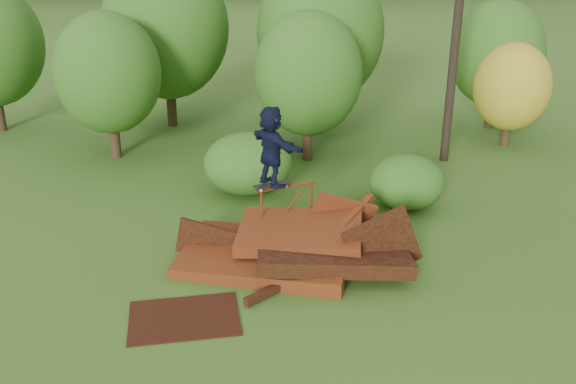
{
  "coord_description": "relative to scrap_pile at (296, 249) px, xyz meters",
  "views": [
    {
      "loc": [
        -1.56,
        -11.57,
        7.29
      ],
      "look_at": [
        -0.8,
        2.0,
        1.6
      ],
      "focal_mm": 40.0,
      "sensor_mm": 36.0,
      "label": 1
    }
  ],
  "objects": [
    {
      "name": "skater",
      "position": [
        -0.52,
        0.94,
        2.2
      ],
      "size": [
        1.44,
        1.78,
        1.9
      ],
      "primitive_type": "imported",
      "rotation": [
        0.0,
        0.0,
        2.16
      ],
      "color": "black",
      "rests_on": "skateboard"
    },
    {
      "name": "shrub_left",
      "position": [
        -1.11,
        4.41,
        0.51
      ],
      "size": [
        2.57,
        2.37,
        1.78
      ],
      "primitive_type": "ellipsoid",
      "color": "#205717",
      "rests_on": "ground"
    },
    {
      "name": "tree_1",
      "position": [
        -4.07,
        11.3,
        3.41
      ],
      "size": [
        4.65,
        4.65,
        6.46
      ],
      "color": "black",
      "rests_on": "ground"
    },
    {
      "name": "flat_plate",
      "position": [
        -2.39,
        -2.12,
        -0.36
      ],
      "size": [
        2.35,
        1.81,
        0.03
      ],
      "primitive_type": "cube",
      "rotation": [
        0.0,
        0.0,
        0.12
      ],
      "color": "black",
      "rests_on": "ground"
    },
    {
      "name": "ground",
      "position": [
        0.64,
        -1.5,
        -0.38
      ],
      "size": [
        240.0,
        240.0,
        0.0
      ],
      "primitive_type": "plane",
      "color": "#2D5116",
      "rests_on": "ground"
    },
    {
      "name": "skateboard",
      "position": [
        -0.52,
        0.94,
        1.23
      ],
      "size": [
        0.92,
        0.54,
        0.09
      ],
      "rotation": [
        0.0,
        0.0,
        0.37
      ],
      "color": "black",
      "rests_on": "grind_rail"
    },
    {
      "name": "tree_5",
      "position": [
        8.15,
        10.3,
        2.47
      ],
      "size": [
        3.44,
        3.44,
        4.84
      ],
      "color": "black",
      "rests_on": "ground"
    },
    {
      "name": "tree_4",
      "position": [
        7.99,
        8.18,
        1.74
      ],
      "size": [
        2.63,
        2.63,
        3.63
      ],
      "color": "black",
      "rests_on": "ground"
    },
    {
      "name": "grind_rail",
      "position": [
        -0.16,
        1.08,
        0.66
      ],
      "size": [
        1.53,
        0.64,
        1.53
      ],
      "color": "#65260F",
      "rests_on": "ground"
    },
    {
      "name": "tree_0",
      "position": [
        -5.58,
        7.74,
        2.48
      ],
      "size": [
        3.42,
        3.42,
        4.83
      ],
      "color": "black",
      "rests_on": "ground"
    },
    {
      "name": "scrap_pile",
      "position": [
        0.0,
        0.0,
        0.0
      ],
      "size": [
        5.78,
        3.58,
        1.96
      ],
      "color": "#51230E",
      "rests_on": "ground"
    },
    {
      "name": "tree_3",
      "position": [
        1.55,
        10.27,
        3.34
      ],
      "size": [
        4.58,
        4.58,
        6.36
      ],
      "color": "black",
      "rests_on": "ground"
    },
    {
      "name": "utility_pole",
      "position": [
        5.41,
        6.78,
        4.5
      ],
      "size": [
        1.4,
        0.28,
        9.6
      ],
      "color": "black",
      "rests_on": "ground"
    },
    {
      "name": "tree_2",
      "position": [
        0.85,
        7.12,
        2.51
      ],
      "size": [
        3.46,
        3.46,
        4.88
      ],
      "color": "black",
      "rests_on": "ground"
    },
    {
      "name": "shrub_right",
      "position": [
        3.26,
        3.08,
        0.36
      ],
      "size": [
        2.09,
        1.92,
        1.48
      ],
      "primitive_type": "ellipsoid",
      "color": "#205717",
      "rests_on": "ground"
    }
  ]
}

